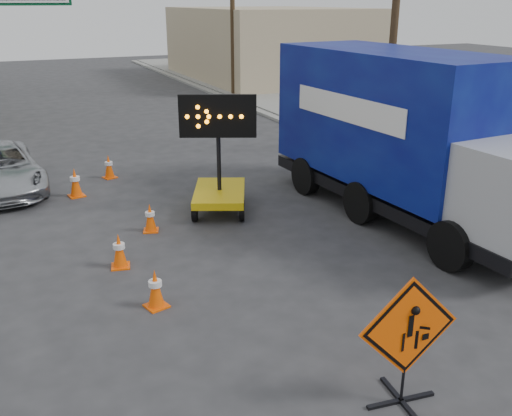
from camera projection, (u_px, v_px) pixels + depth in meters
ground at (350, 364)px, 8.49m from camera, size 100.00×100.00×0.00m
curb_right at (297, 127)px, 24.09m from camera, size 0.40×60.00×0.12m
sidewalk_right at (343, 122)px, 24.98m from camera, size 4.00×60.00×0.15m
building_right_far at (268, 44)px, 38.39m from camera, size 10.00×14.00×4.60m
utility_pole_near at (395, 14)px, 18.54m from camera, size 1.80×0.26×9.00m
utility_pole_far at (232, 8)px, 30.50m from camera, size 1.80×0.26×9.00m
construction_sign at (407, 339)px, 7.36m from camera, size 1.41×1.01×1.88m
arrow_board at (219, 186)px, 14.46m from camera, size 2.00×2.42×2.98m
box_truck at (405, 145)px, 13.79m from camera, size 3.04×8.51×3.99m
cone_a at (155, 288)px, 9.97m from camera, size 0.45×0.45×0.73m
cone_b at (119, 250)px, 11.47m from camera, size 0.44×0.44×0.73m
cone_c at (150, 217)px, 13.27m from camera, size 0.44×0.44×0.68m
cone_d at (75, 182)px, 15.61m from camera, size 0.47×0.47×0.81m
cone_e at (109, 166)px, 17.25m from camera, size 0.46×0.46×0.72m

